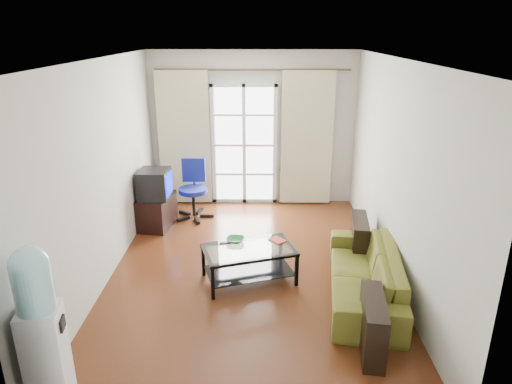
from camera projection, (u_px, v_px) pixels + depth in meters
floor at (250, 270)px, 6.06m from camera, size 5.20×5.20×0.00m
ceiling at (249, 59)px, 5.15m from camera, size 5.20×5.20×0.00m
wall_back at (253, 129)px, 8.05m from camera, size 3.60×0.02×2.70m
wall_front at (241, 286)px, 3.15m from camera, size 3.60×0.02×2.70m
wall_left at (104, 173)px, 5.62m from camera, size 0.02×5.20×2.70m
wall_right at (396, 174)px, 5.59m from camera, size 0.02×5.20×2.70m
french_door at (244, 145)px, 8.09m from camera, size 1.16×0.06×2.15m
curtain_rod at (252, 70)px, 7.61m from camera, size 3.30×0.04×0.04m
curtain_left at (184, 139)px, 8.00m from camera, size 0.90×0.07×2.35m
curtain_right at (307, 139)px, 7.98m from camera, size 0.90×0.07×2.35m
radiator at (297, 186)px, 8.29m from camera, size 0.64×0.12×0.64m
sofa at (365, 274)px, 5.40m from camera, size 2.18×1.30×0.58m
coffee_table at (249, 260)px, 5.72m from camera, size 1.26×0.95×0.45m
bowl at (235, 240)px, 5.82m from camera, size 0.28×0.28×0.06m
book at (273, 242)px, 5.81m from camera, size 0.35×0.36×0.02m
remote at (225, 243)px, 5.78m from camera, size 0.15×0.06×0.02m
tv_stand at (156, 211)px, 7.32m from camera, size 0.57×0.77×0.52m
crt_tv at (153, 184)px, 7.11m from camera, size 0.52×0.51×0.45m
task_chair at (194, 201)px, 7.69m from camera, size 0.69×0.69×0.98m
water_cooler at (41, 329)px, 3.61m from camera, size 0.36×0.36×1.51m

